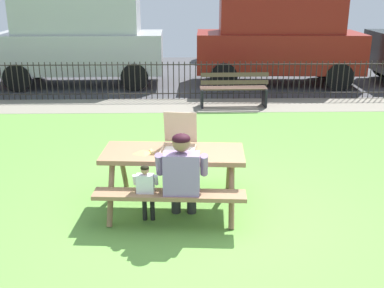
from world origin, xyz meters
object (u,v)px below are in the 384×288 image
object	(u,v)px
child_at_table	(146,188)
pizza_slice_on_table	(146,152)
park_bench_center	(234,90)
parked_car_center	(278,39)
parked_car_left	(80,40)
pizza_box_open	(179,142)
adult_at_table	(182,175)
picnic_table_foreground	(173,164)

from	to	relation	value
child_at_table	pizza_slice_on_table	bearing A→B (deg)	93.91
park_bench_center	parked_car_center	world-z (taller)	parked_car_center
child_at_table	parked_car_left	size ratio (longest dim) A/B	0.17
pizza_box_open	parked_car_left	bearing A→B (deg)	109.50
pizza_box_open	child_at_table	size ratio (longest dim) A/B	0.66
adult_at_table	parked_car_center	xyz separation A→B (m)	(2.84, 8.60, 0.65)
picnic_table_foreground	parked_car_center	xyz separation A→B (m)	(2.95, 8.09, 0.71)
child_at_table	parked_car_center	bearing A→B (deg)	69.23
parked_car_left	picnic_table_foreground	bearing A→B (deg)	-71.07
pizza_slice_on_table	child_at_table	distance (m)	0.54
park_bench_center	parked_car_left	xyz separation A→B (m)	(-4.14, 2.76, 0.89)
picnic_table_foreground	child_at_table	size ratio (longest dim) A/B	2.36
picnic_table_foreground	pizza_box_open	xyz separation A→B (m)	(0.08, 0.04, 0.29)
child_at_table	parked_car_left	distance (m)	8.99
child_at_table	parked_car_left	bearing A→B (deg)	105.95
pizza_slice_on_table	parked_car_left	size ratio (longest dim) A/B	0.05
pizza_slice_on_table	child_at_table	xyz separation A→B (m)	(0.03, -0.46, -0.28)
adult_at_table	park_bench_center	xyz separation A→B (m)	(1.26, 5.84, -0.24)
pizza_box_open	park_bench_center	distance (m)	5.47
child_at_table	picnic_table_foreground	bearing A→B (deg)	58.40
park_bench_center	pizza_slice_on_table	bearing A→B (deg)	-107.66
picnic_table_foreground	pizza_box_open	world-z (taller)	pizza_box_open
pizza_slice_on_table	park_bench_center	size ratio (longest dim) A/B	0.15
pizza_box_open	adult_at_table	size ratio (longest dim) A/B	0.45
picnic_table_foreground	park_bench_center	size ratio (longest dim) A/B	1.18
pizza_box_open	parked_car_center	bearing A→B (deg)	70.38
pizza_box_open	adult_at_table	world-z (taller)	pizza_box_open
parked_car_center	pizza_box_open	bearing A→B (deg)	-109.62
pizza_box_open	picnic_table_foreground	bearing A→B (deg)	-154.28
picnic_table_foreground	parked_car_left	size ratio (longest dim) A/B	0.40
pizza_slice_on_table	park_bench_center	bearing A→B (deg)	72.34
pizza_slice_on_table	parked_car_center	size ratio (longest dim) A/B	0.05
adult_at_table	park_bench_center	world-z (taller)	adult_at_table
park_bench_center	parked_car_center	distance (m)	3.30
pizza_slice_on_table	park_bench_center	xyz separation A→B (m)	(1.72, 5.39, -0.36)
pizza_slice_on_table	park_bench_center	world-z (taller)	park_bench_center
parked_car_center	park_bench_center	bearing A→B (deg)	-119.80
pizza_box_open	parked_car_center	distance (m)	8.56
parked_car_center	picnic_table_foreground	bearing A→B (deg)	-110.02
parked_car_left	pizza_slice_on_table	bearing A→B (deg)	-73.41
pizza_box_open	adult_at_table	bearing A→B (deg)	-86.42
picnic_table_foreground	parked_car_center	size ratio (longest dim) A/B	0.40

